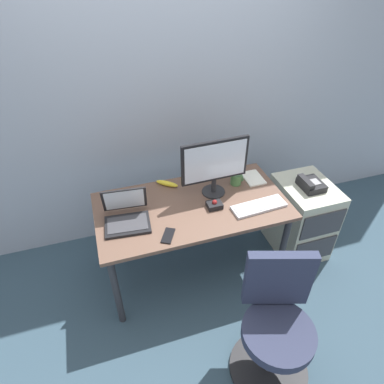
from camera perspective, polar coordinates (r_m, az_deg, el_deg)
ground_plane at (r=3.02m, az=0.00°, el=-12.79°), size 8.00×8.00×0.00m
back_wall at (r=2.78m, az=-4.78°, el=18.02°), size 6.00×0.10×2.80m
desk at (r=2.56m, az=0.00°, el=-3.55°), size 1.43×0.74×0.73m
file_cabinet at (r=3.11m, az=18.04°, el=-4.19°), size 0.42×0.53×0.69m
desk_phone at (r=2.87m, az=19.52°, el=1.25°), size 0.17×0.20×0.09m
office_chair at (r=2.28m, az=13.98°, el=-21.46°), size 0.52×0.54×0.92m
monitor_main at (r=2.47m, az=3.91°, el=4.78°), size 0.52×0.18×0.46m
keyboard at (r=2.52m, az=11.31°, el=-2.38°), size 0.42×0.16×0.03m
laptop at (r=2.38m, az=-11.09°, el=-3.89°), size 0.34×0.32×0.23m
trackball_mouse at (r=2.47m, az=3.84°, el=-2.16°), size 0.11×0.09×0.07m
coffee_mug at (r=2.71m, az=7.55°, el=2.24°), size 0.10×0.09×0.09m
paper_notepad at (r=2.81m, az=10.35°, el=2.36°), size 0.15×0.21×0.01m
cell_phone at (r=2.26m, az=-4.08°, el=-7.41°), size 0.13×0.16×0.01m
banana at (r=2.69m, az=-4.29°, el=1.45°), size 0.18×0.15×0.04m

